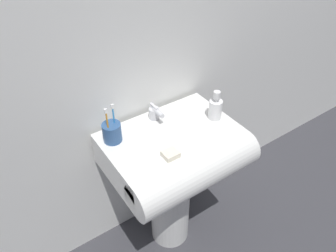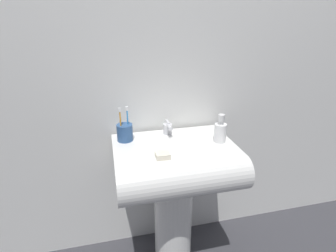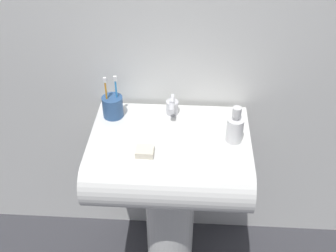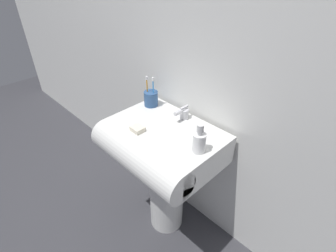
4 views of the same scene
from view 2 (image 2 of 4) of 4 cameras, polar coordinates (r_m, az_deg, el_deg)
The scene contains 7 objects.
wall_back at distance 1.40m, azimuth -1.11°, elevation 16.86°, with size 5.00×0.05×2.40m, color silver.
sink_pedestal at distance 1.56m, azimuth 1.13°, elevation -19.29°, with size 0.21×0.21×0.59m, color white.
sink_basin at distance 1.29m, azimuth 1.89°, elevation -8.29°, with size 0.59×0.46×0.16m.
faucet at distance 1.40m, azimuth 0.15°, elevation -0.45°, with size 0.05×0.10×0.07m.
toothbrush_cup at distance 1.34m, azimuth -9.38°, elevation -1.34°, with size 0.08×0.08×0.18m.
soap_bottle at distance 1.33m, azimuth 11.31°, elevation -1.15°, with size 0.06×0.06×0.14m.
bar_soap at distance 1.17m, azimuth -1.17°, elevation -6.38°, with size 0.06×0.06×0.02m, color silver.
Camera 2 is at (-0.30, -1.13, 1.33)m, focal length 28.00 mm.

